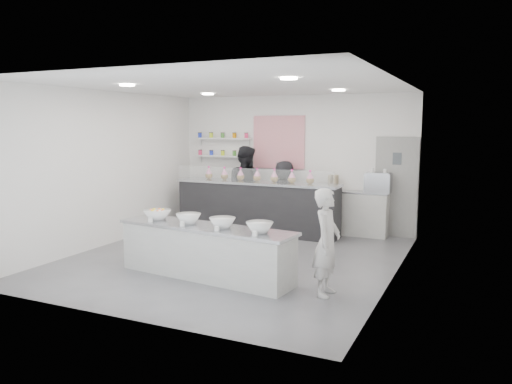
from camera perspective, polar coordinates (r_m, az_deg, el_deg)
floor at (r=8.89m, az=-2.61°, el=-7.61°), size 6.00×6.00×0.00m
ceiling at (r=8.60m, az=-2.74°, el=12.06°), size 6.00×6.00×0.00m
back_wall at (r=11.35m, az=4.28°, el=3.40°), size 5.50×0.00×5.50m
left_wall at (r=10.17m, az=-16.61°, el=2.60°), size 0.00×6.00×6.00m
right_wall at (r=7.76m, az=15.71°, el=1.15°), size 0.00×6.00×6.00m
back_door at (r=10.79m, az=15.73°, el=0.51°), size 0.88×0.04×2.10m
pattern_panel at (r=11.43m, az=2.61°, el=5.70°), size 1.25×0.03×1.20m
jar_shelf_lower at (r=11.98m, az=-3.78°, el=4.11°), size 1.45×0.22×0.04m
jar_shelf_upper at (r=11.96m, az=-3.79°, el=6.12°), size 1.45×0.22×0.04m
preserve_jars at (r=11.94m, az=-3.83°, el=5.44°), size 1.45×0.10×0.56m
downlight_0 at (r=8.52m, az=-14.51°, el=11.73°), size 0.24×0.24×0.02m
downlight_1 at (r=7.11m, az=3.77°, el=12.80°), size 0.24×0.24×0.02m
downlight_2 at (r=10.67m, az=-5.53°, el=11.07°), size 0.24×0.24×0.02m
downlight_3 at (r=9.58m, az=9.42°, el=11.39°), size 0.24×0.24×0.02m
prep_counter at (r=7.79m, az=-5.80°, el=-6.77°), size 3.02×1.02×0.81m
back_bar at (r=10.85m, az=0.13°, el=-1.75°), size 3.65×0.67×1.13m
sneeze_guard at (r=10.47m, az=-0.59°, el=1.87°), size 3.59×0.02×0.31m
espresso_ledge at (r=10.83m, az=11.54°, el=-2.42°), size 1.27×0.40×0.94m
espresso_machine at (r=10.65m, az=13.79°, el=1.00°), size 0.53×0.36×0.40m
cup_stacks at (r=10.87m, az=8.81°, el=1.07°), size 0.24×0.24×0.33m
prep_bowls at (r=7.68m, az=-5.85°, el=-3.28°), size 2.39×0.77×0.16m
label_cards at (r=7.23m, az=-7.49°, el=-4.36°), size 2.01×0.04×0.07m
cookie_bags at (r=10.76m, az=0.13°, el=1.97°), size 2.57×0.17×0.29m
woman_prep at (r=6.94m, az=8.10°, el=-5.71°), size 0.36×0.55×1.49m
staff_left at (r=11.29m, az=-1.24°, el=0.53°), size 1.02×0.86×1.88m
staff_right at (r=11.08m, az=3.23°, el=-0.44°), size 0.89×0.73×1.56m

